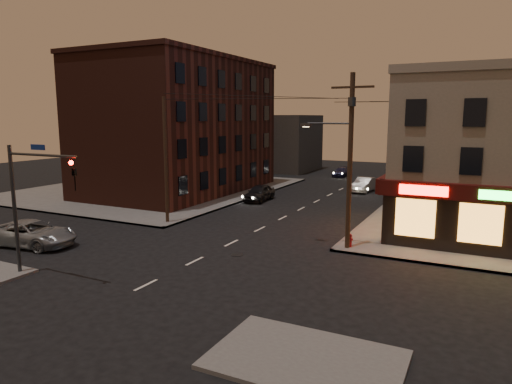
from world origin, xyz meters
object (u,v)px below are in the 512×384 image
Objects in this scene: suv_cross at (32,233)px; fire_hydrant at (350,240)px; sedan_far at (342,172)px; sedan_near at (259,193)px; sedan_mid at (364,185)px.

fire_hydrant is (17.40, 7.91, -0.19)m from suv_cross.
sedan_far is at bearing 106.88° from fire_hydrant.
suv_cross reaches higher than sedan_near.
sedan_mid is (13.13, 29.36, -0.03)m from suv_cross.
sedan_near is 12.21m from sedan_mid.
sedan_near reaches higher than sedan_far.
sedan_near is 5.59× the size of fire_hydrant.
sedan_far is (-5.64, 11.21, -0.15)m from sedan_mid.
suv_cross is 1.25× the size of sedan_near.
suv_cross reaches higher than sedan_mid.
sedan_near is at bearing -93.12° from sedan_far.
sedan_far is at bearing -18.33° from suv_cross.
sedan_near is 16.66m from fire_hydrant.
sedan_mid reaches higher than sedan_far.
sedan_mid is 1.10× the size of sedan_far.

